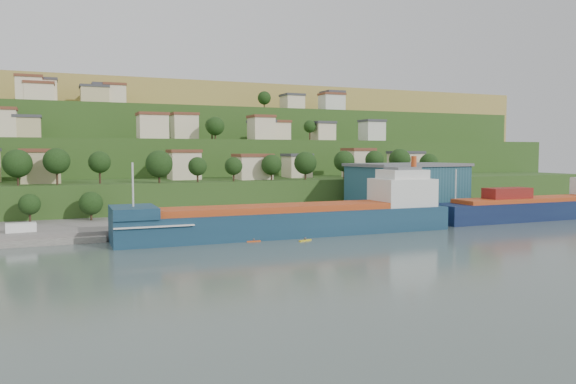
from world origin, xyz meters
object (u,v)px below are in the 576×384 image
cargo_ship_far (544,208)px  warehouse (407,186)px  cargo_ship_near (300,220)px  kayak_orange (254,241)px  caravan (21,229)px

cargo_ship_far → warehouse: bearing=150.7°
cargo_ship_near → kayak_orange: cargo_ship_near is taller
caravan → kayak_orange: (42.89, -17.67, -2.30)m
caravan → kayak_orange: bearing=-26.5°
warehouse → caravan: (-96.75, -7.23, -5.93)m
warehouse → kayak_orange: size_ratio=11.28×
caravan → kayak_orange: size_ratio=1.94×
cargo_ship_near → caravan: size_ratio=13.29×
cargo_ship_near → cargo_ship_far: cargo_ship_near is taller
warehouse → kayak_orange: bearing=-160.6°
caravan → warehouse: bearing=0.2°
cargo_ship_near → kayak_orange: (-12.77, -5.60, -2.84)m
cargo_ship_near → cargo_ship_far: size_ratio=1.18×
cargo_ship_far → kayak_orange: size_ratio=21.75×
cargo_ship_far → caravan: cargo_ship_far is taller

